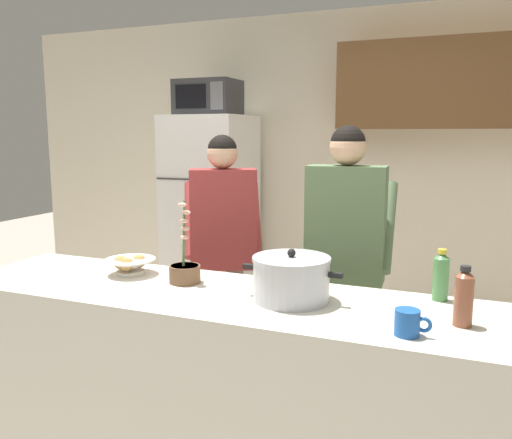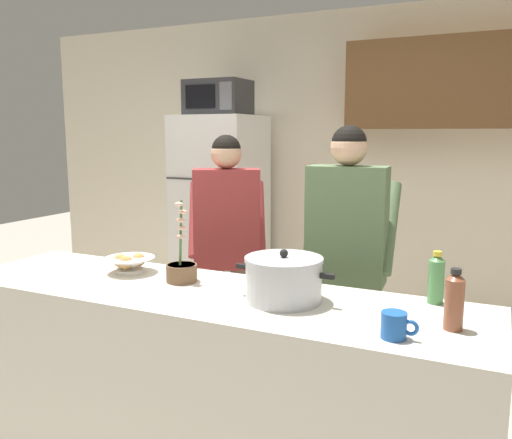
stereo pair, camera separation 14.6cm
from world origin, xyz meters
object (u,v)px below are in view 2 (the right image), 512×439
cooking_pot (284,279)px  bottle_near_edge (454,300)px  bottle_mid_counter (436,278)px  potted_orchid (182,269)px  coffee_mug (395,325)px  microwave (218,98)px  person_near_pot (227,233)px  person_by_sink (347,241)px  bread_bowl (130,263)px  refrigerator (221,223)px

cooking_pot → bottle_near_edge: 0.69m
bottle_mid_counter → potted_orchid: 1.17m
coffee_mug → microwave: bearing=131.9°
person_near_pot → potted_orchid: (0.18, -0.80, -0.03)m
microwave → person_near_pot: 1.42m
potted_orchid → microwave: bearing=113.4°
person_by_sink → bottle_mid_counter: bearing=-44.2°
bottle_mid_counter → coffee_mug: bearing=-100.1°
microwave → person_near_pot: microwave is taller
bottle_near_edge → potted_orchid: (-1.25, 0.12, -0.05)m
bottle_near_edge → potted_orchid: size_ratio=0.58×
bread_bowl → potted_orchid: bearing=-4.3°
person_by_sink → cooking_pot: 0.76m
refrigerator → person_near_pot: 1.12m
bread_bowl → bottle_near_edge: size_ratio=1.12×
microwave → bottle_near_edge: microwave is taller
person_by_sink → bottle_near_edge: (0.62, -0.81, -0.02)m
coffee_mug → bottle_near_edge: size_ratio=0.57×
coffee_mug → bottle_near_edge: (0.18, 0.18, 0.06)m
person_by_sink → potted_orchid: 0.93m
refrigerator → bread_bowl: 1.78m
bottle_near_edge → bread_bowl: bearing=174.8°
refrigerator → person_near_pot: bearing=-59.1°
coffee_mug → bread_bowl: size_ratio=0.51×
person_near_pot → bottle_near_edge: person_near_pot is taller
cooking_pot → person_near_pot: bearing=130.3°
coffee_mug → potted_orchid: potted_orchid is taller
cooking_pot → potted_orchid: 0.57m
person_near_pot → person_by_sink: 0.82m
bottle_near_edge → person_by_sink: bearing=127.7°
person_near_pot → coffee_mug: person_near_pot is taller
person_near_pot → coffee_mug: 1.67m
person_near_pot → bottle_mid_counter: size_ratio=7.22×
person_near_pot → bottle_near_edge: 1.70m
bread_bowl → coffee_mug: bearing=-12.8°
refrigerator → coffee_mug: 2.75m
person_near_pot → potted_orchid: 0.82m
microwave → bottle_near_edge: size_ratio=2.09×
microwave → coffee_mug: microwave is taller
microwave → coffee_mug: size_ratio=3.66×
cooking_pot → potted_orchid: size_ratio=1.12×
bottle_mid_counter → person_by_sink: bearing=135.8°
refrigerator → microwave: bearing=-89.9°
potted_orchid → bottle_near_edge: bearing=-5.4°
bottle_near_edge → bottle_mid_counter: bottle_near_edge is taller
person_near_pot → bottle_near_edge: bearing=-32.8°
microwave → cooking_pot: (1.31, -1.81, -0.90)m
person_near_pot → bottle_near_edge: size_ratio=7.06×
refrigerator → person_by_sink: (1.38, -1.07, 0.16)m
person_by_sink → bread_bowl: person_by_sink is taller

